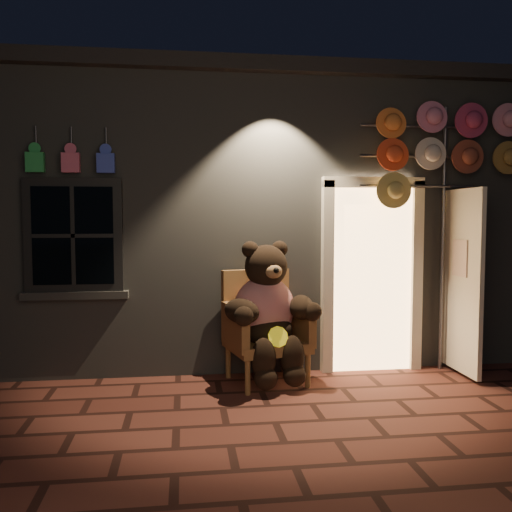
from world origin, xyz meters
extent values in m
plane|color=#582A21|center=(0.00, 0.00, 0.00)|extent=(60.00, 60.00, 0.00)
cube|color=slate|center=(0.00, 4.00, 1.65)|extent=(7.00, 5.00, 3.30)
cube|color=black|center=(0.00, 4.00, 3.38)|extent=(7.30, 5.30, 0.16)
cube|color=black|center=(-1.90, 1.46, 1.55)|extent=(1.00, 0.10, 1.20)
cube|color=black|center=(-1.90, 1.43, 1.55)|extent=(0.82, 0.06, 1.02)
cube|color=slate|center=(-1.90, 1.46, 0.92)|extent=(1.10, 0.14, 0.08)
cube|color=#FFBD72|center=(1.35, 1.48, 1.05)|extent=(0.92, 0.10, 2.10)
cube|color=beige|center=(0.83, 1.44, 1.05)|extent=(0.12, 0.12, 2.20)
cube|color=beige|center=(1.87, 1.44, 1.05)|extent=(0.12, 0.12, 2.20)
cube|color=beige|center=(1.35, 1.44, 2.13)|extent=(1.16, 0.12, 0.12)
cube|color=beige|center=(2.25, 1.10, 1.05)|extent=(0.05, 0.80, 2.00)
cube|color=green|center=(-2.25, 1.38, 2.30)|extent=(0.18, 0.07, 0.20)
cylinder|color=#59595E|center=(-2.25, 1.44, 2.55)|extent=(0.02, 0.02, 0.25)
cube|color=#C8526F|center=(-1.90, 1.38, 2.30)|extent=(0.18, 0.07, 0.20)
cylinder|color=#59595E|center=(-1.90, 1.44, 2.55)|extent=(0.02, 0.02, 0.25)
cube|color=#3243B1|center=(-1.55, 1.38, 2.30)|extent=(0.18, 0.07, 0.20)
cylinder|color=#59595E|center=(-1.55, 1.44, 2.55)|extent=(0.02, 0.02, 0.25)
cube|color=olive|center=(0.10, 1.13, 0.40)|extent=(0.91, 0.87, 0.11)
cube|color=olive|center=(0.02, 1.45, 0.79)|extent=(0.77, 0.26, 0.77)
cube|color=olive|center=(-0.25, 1.02, 0.62)|extent=(0.24, 0.66, 0.44)
cube|color=olive|center=(0.45, 1.19, 0.62)|extent=(0.24, 0.66, 0.44)
cylinder|color=olive|center=(-0.15, 0.75, 0.18)|extent=(0.05, 0.05, 0.35)
cylinder|color=olive|center=(0.49, 0.91, 0.18)|extent=(0.05, 0.05, 0.35)
cylinder|color=olive|center=(-0.29, 1.35, 0.18)|extent=(0.05, 0.05, 0.35)
cylinder|color=olive|center=(0.35, 1.50, 0.18)|extent=(0.05, 0.05, 0.35)
ellipsoid|color=red|center=(0.08, 1.17, 0.78)|extent=(0.76, 0.67, 0.69)
ellipsoid|color=black|center=(0.09, 1.09, 0.58)|extent=(0.64, 0.58, 0.33)
sphere|color=black|center=(0.09, 1.12, 1.24)|extent=(0.54, 0.54, 0.45)
sphere|color=black|center=(-0.08, 1.11, 1.41)|extent=(0.17, 0.17, 0.17)
sphere|color=black|center=(0.24, 1.19, 1.41)|extent=(0.17, 0.17, 0.17)
ellipsoid|color=#9A7046|center=(0.13, 0.92, 1.20)|extent=(0.20, 0.16, 0.14)
ellipsoid|color=black|center=(-0.19, 0.88, 0.81)|extent=(0.46, 0.52, 0.25)
ellipsoid|color=black|center=(0.45, 1.04, 0.81)|extent=(0.30, 0.48, 0.25)
ellipsoid|color=black|center=(0.01, 0.77, 0.34)|extent=(0.25, 0.25, 0.43)
ellipsoid|color=black|center=(0.31, 0.84, 0.34)|extent=(0.25, 0.25, 0.43)
sphere|color=black|center=(0.02, 0.72, 0.17)|extent=(0.23, 0.23, 0.23)
sphere|color=black|center=(0.33, 0.79, 0.17)|extent=(0.23, 0.23, 0.23)
cylinder|color=yellow|center=(0.16, 0.81, 0.56)|extent=(0.23, 0.13, 0.21)
cylinder|color=#59595E|center=(2.16, 1.38, 1.48)|extent=(0.04, 0.04, 2.97)
cylinder|color=#59595E|center=(1.83, 1.36, 2.75)|extent=(1.32, 0.03, 0.03)
cylinder|color=#59595E|center=(1.83, 1.36, 2.42)|extent=(1.32, 0.03, 0.03)
cylinder|color=#59595E|center=(1.83, 1.36, 2.09)|extent=(1.32, 0.03, 0.03)
cylinder|color=orange|center=(1.50, 1.30, 2.80)|extent=(0.37, 0.11, 0.38)
cylinder|color=pink|center=(1.94, 1.27, 2.80)|extent=(0.37, 0.11, 0.38)
cylinder|color=#B63760|center=(2.38, 1.24, 2.80)|extent=(0.37, 0.11, 0.38)
cylinder|color=pink|center=(2.82, 1.30, 2.80)|extent=(0.37, 0.11, 0.38)
cylinder|color=#FF4F26|center=(1.50, 1.27, 2.42)|extent=(0.37, 0.11, 0.38)
cylinder|color=beige|center=(1.94, 1.24, 2.42)|extent=(0.37, 0.11, 0.38)
cylinder|color=brown|center=(2.38, 1.30, 2.42)|extent=(0.37, 0.11, 0.38)
cylinder|color=olive|center=(2.82, 1.27, 2.42)|extent=(0.37, 0.11, 0.38)
cylinder|color=#DFC264|center=(1.50, 1.24, 2.03)|extent=(0.37, 0.11, 0.38)
camera|label=1|loc=(-0.76, -4.42, 1.73)|focal=38.00mm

